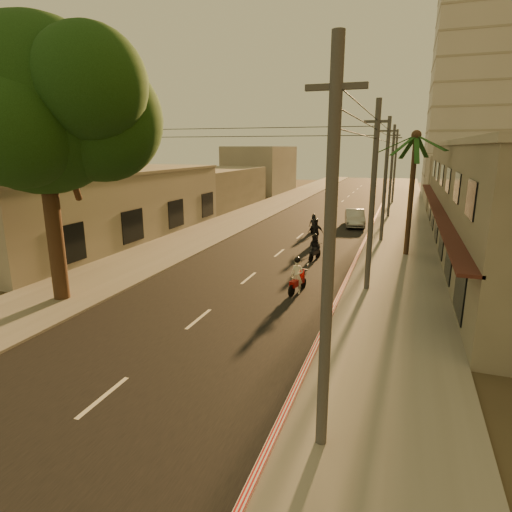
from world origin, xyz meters
The scene contains 19 objects.
ground centered at (0.00, 0.00, 0.00)m, with size 160.00×160.00×0.00m, color #383023.
road centered at (0.00, 20.00, 0.01)m, with size 10.00×140.00×0.02m, color black.
sidewalk_right centered at (7.50, 20.00, 0.06)m, with size 5.00×140.00×0.12m, color slate.
sidewalk_left centered at (-7.50, 20.00, 0.06)m, with size 5.00×140.00×0.12m, color slate.
curb_stripe centered at (5.10, 15.00, 0.10)m, with size 0.20×60.00×0.20m, color red.
shophouse_row centered at (13.95, 18.00, 3.65)m, with size 8.80×34.20×7.30m.
left_building centered at (-13.98, 14.00, 2.60)m, with size 8.20×24.20×5.20m.
distant_tower centered at (16.00, 56.00, 14.00)m, with size 12.10×12.10×28.00m.
broadleaf_tree centered at (-6.61, 2.14, 8.48)m, with size 9.60×8.70×12.10m.
palm_tree centered at (8.00, 16.00, 7.15)m, with size 5.00×5.00×8.20m.
utility_poles centered at (6.20, 20.00, 6.54)m, with size 1.20×48.26×9.00m.
filler_right centered at (14.00, 45.00, 3.00)m, with size 8.00×14.00×6.00m, color gray.
filler_left_near centered at (-14.00, 34.00, 2.20)m, with size 8.00×14.00×4.40m, color gray.
filler_left_far centered at (-14.00, 52.00, 3.50)m, with size 8.00×14.00×7.00m, color gray.
scooter_red centered at (3.03, 6.53, 0.81)m, with size 0.86×1.83×1.82m.
scooter_mid_a centered at (2.58, 12.97, 0.77)m, with size 1.00×1.71×1.69m.
scooter_mid_b centered at (1.78, 17.18, 0.89)m, with size 1.22×1.99×1.97m.
scooter_far_a centered at (0.69, 21.82, 0.70)m, with size 0.77×1.60×1.56m.
parked_car centered at (3.57, 25.92, 0.75)m, with size 2.34×4.76×1.50m, color #9FA2A7.
Camera 1 is at (7.60, -12.74, 6.88)m, focal length 30.00 mm.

